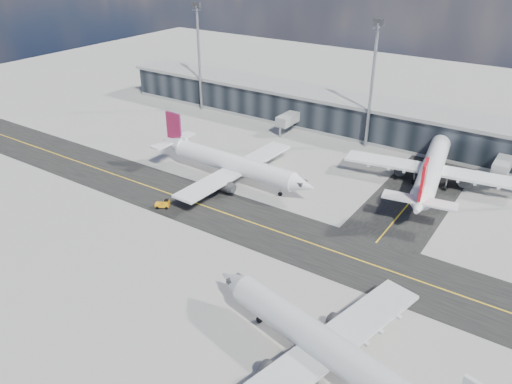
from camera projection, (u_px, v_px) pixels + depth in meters
ground at (250, 237)px, 82.81m from camera, size 300.00×300.00×0.00m
taxiway_lanes at (303, 217)px, 88.76m from camera, size 180.00×63.00×0.03m
terminal_concourse at (378, 122)px, 121.30m from camera, size 152.00×19.80×8.80m
floodlight_masts at (372, 81)px, 110.91m from camera, size 102.50×0.70×28.90m
airliner_af at (231, 163)px, 100.27m from camera, size 38.03×32.38×11.28m
airliner_redtail at (432, 168)px, 97.47m from camera, size 34.94×40.80×12.10m
airliner_near at (334, 352)px, 55.01m from camera, size 38.20×32.82×11.41m
baggage_tug at (164, 204)px, 91.21m from camera, size 2.85×2.32×1.62m
service_van at (427, 164)px, 106.96m from camera, size 2.84×5.58×1.51m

